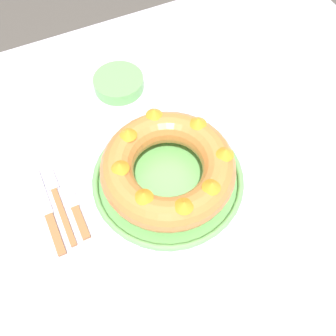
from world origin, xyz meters
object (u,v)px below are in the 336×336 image
Objects in this scene: bundt_cake at (168,168)px; side_bowl at (119,83)px; napkin at (291,140)px; serving_knife at (49,216)px; fork at (58,200)px; serving_dish at (168,180)px; cake_knife at (75,208)px.

side_bowl is (0.01, 0.30, -0.05)m from bundt_cake.
side_bowl is 0.68× the size of napkin.
side_bowl reaches higher than serving_knife.
serving_knife is (-0.03, -0.03, 0.00)m from fork.
napkin is (0.29, -0.31, -0.01)m from side_bowl.
serving_dish is at bearing -5.75° from serving_knife.
serving_dish reaches higher than fork.
cake_knife is at bearing 172.55° from bundt_cake.
napkin is (0.29, -0.02, -0.06)m from bundt_cake.
cake_knife is 0.34m from side_bowl.
serving_knife is 0.37m from side_bowl.
bundt_cake is at bearing -11.68° from serving_dish.
napkin is at bearing -3.89° from serving_knife.
serving_dish is at bearing -5.90° from cake_knife.
side_bowl is (0.25, 0.26, 0.01)m from serving_knife.
bundt_cake is 0.30m from napkin.
bundt_cake reaches higher than napkin.
bundt_cake is at bearing -5.91° from cake_knife.
serving_knife is at bearing 172.91° from bundt_cake.
bundt_cake is 1.43× the size of fork.
serving_dish is 1.88× the size of cake_knife.
serving_knife and cake_knife have the same top height.
serving_knife is at bearing -132.70° from fork.
side_bowl reaches higher than cake_knife.
bundt_cake is 0.20m from cake_knife.
bundt_cake reaches higher than serving_knife.
serving_dish is 0.30m from side_bowl.
side_bowl is (0.23, 0.24, 0.01)m from fork.
serving_dish reaches higher than serving_knife.
side_bowl is at bearing 132.40° from napkin.
serving_dish is at bearing -91.46° from side_bowl.
napkin is (0.54, -0.05, -0.00)m from serving_knife.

